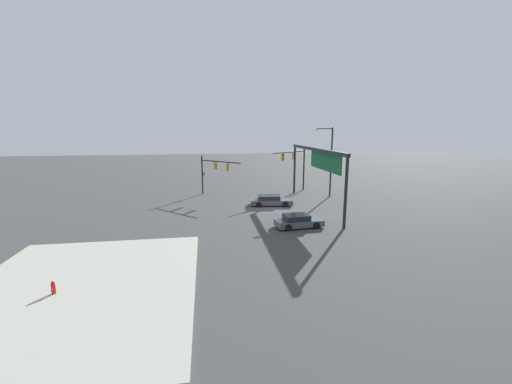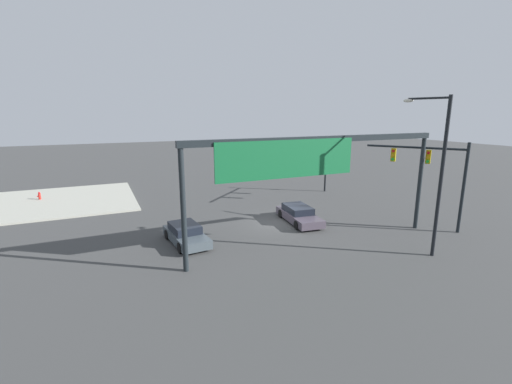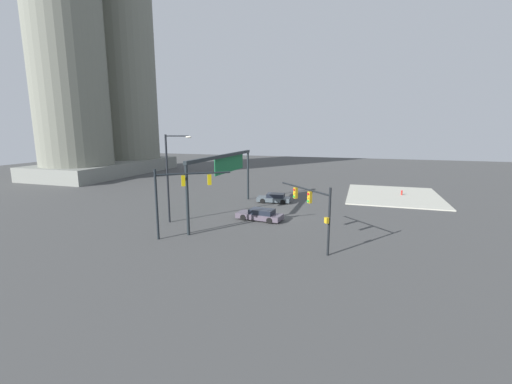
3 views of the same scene
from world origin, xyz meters
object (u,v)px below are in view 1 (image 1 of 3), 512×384
object	(u,v)px
sedan_car_approaching	(271,201)
fire_hydrant_on_curb	(53,288)
sedan_car_waiting_far	(298,221)
traffic_signal_near_corner	(213,169)
traffic_signal_opposite_side	(296,161)
streetlamp_curved_arm	(329,157)

from	to	relation	value
sedan_car_approaching	fire_hydrant_on_curb	xyz separation A→B (m)	(18.69, -15.71, -0.09)
sedan_car_waiting_far	traffic_signal_near_corner	bearing A→B (deg)	109.83
traffic_signal_opposite_side	streetlamp_curved_arm	distance (m)	5.33
traffic_signal_opposite_side	streetlamp_curved_arm	bearing A→B (deg)	94.49
traffic_signal_opposite_side	fire_hydrant_on_curb	distance (m)	33.85
sedan_car_waiting_far	fire_hydrant_on_curb	xyz separation A→B (m)	(9.88, -16.48, -0.09)
streetlamp_curved_arm	fire_hydrant_on_curb	bearing A→B (deg)	30.10
traffic_signal_opposite_side	sedan_car_waiting_far	bearing A→B (deg)	40.62
traffic_signal_near_corner	fire_hydrant_on_curb	world-z (taller)	traffic_signal_near_corner
traffic_signal_opposite_side	fire_hydrant_on_curb	xyz separation A→B (m)	(26.38, -20.86, -3.88)
traffic_signal_near_corner	traffic_signal_opposite_side	xyz separation A→B (m)	(-1.09, 11.60, 0.71)
traffic_signal_opposite_side	streetlamp_curved_arm	xyz separation A→B (m)	(4.09, 3.31, 0.84)
traffic_signal_near_corner	sedan_car_waiting_far	world-z (taller)	traffic_signal_near_corner
sedan_car_approaching	traffic_signal_near_corner	bearing A→B (deg)	141.16
traffic_signal_near_corner	streetlamp_curved_arm	distance (m)	15.29
streetlamp_curved_arm	sedan_car_approaching	bearing A→B (deg)	10.47
traffic_signal_opposite_side	traffic_signal_near_corner	bearing A→B (deg)	-29.13
sedan_car_approaching	traffic_signal_opposite_side	bearing A→B (deg)	63.01
sedan_car_approaching	sedan_car_waiting_far	world-z (taller)	same
traffic_signal_opposite_side	fire_hydrant_on_curb	bearing A→B (deg)	17.16
sedan_car_approaching	sedan_car_waiting_far	distance (m)	8.84
streetlamp_curved_arm	fire_hydrant_on_curb	distance (m)	33.21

